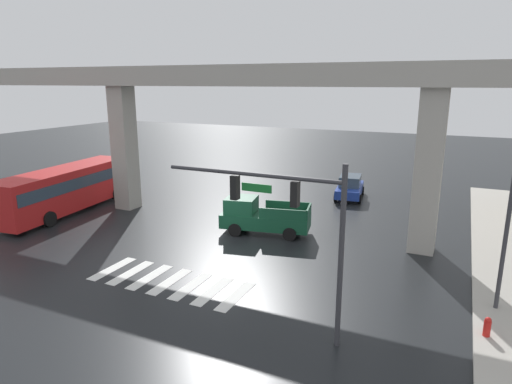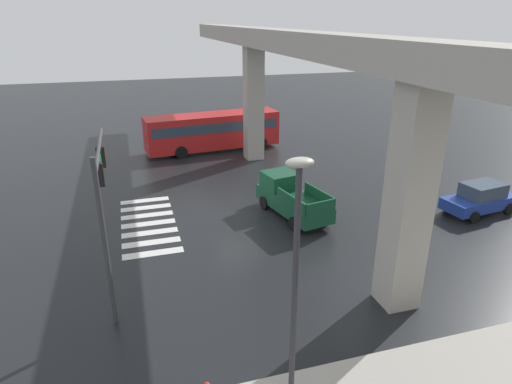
% 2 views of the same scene
% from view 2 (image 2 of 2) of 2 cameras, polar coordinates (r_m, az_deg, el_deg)
% --- Properties ---
extents(ground_plane, '(120.00, 120.00, 0.00)m').
position_cam_2_polar(ground_plane, '(24.72, -2.33, -2.71)').
color(ground_plane, black).
extents(crosswalk_stripes, '(7.15, 2.80, 0.01)m').
position_cam_2_polar(crosswalk_stripes, '(24.12, -13.75, -4.00)').
color(crosswalk_stripes, silver).
rests_on(crosswalk_stripes, ground).
extents(elevated_overpass, '(52.64, 1.98, 9.56)m').
position_cam_2_polar(elevated_overpass, '(23.80, 6.51, 16.43)').
color(elevated_overpass, '#ADA89E').
rests_on(elevated_overpass, ground).
extents(pickup_truck, '(5.37, 2.87, 2.08)m').
position_cam_2_polar(pickup_truck, '(24.28, 4.48, -0.69)').
color(pickup_truck, '#14472D').
rests_on(pickup_truck, ground).
extents(city_bus, '(3.68, 11.01, 2.99)m').
position_cam_2_polar(city_bus, '(36.26, -5.61, 8.05)').
color(city_bus, red).
rests_on(city_bus, ground).
extents(sedan_blue, '(2.39, 4.50, 1.72)m').
position_cam_2_polar(sedan_blue, '(27.44, 27.06, -0.72)').
color(sedan_blue, '#1E3899').
rests_on(sedan_blue, ground).
extents(traffic_signal_mast, '(6.49, 0.32, 6.20)m').
position_cam_2_polar(traffic_signal_mast, '(16.65, -19.35, -0.04)').
color(traffic_signal_mast, '#38383D').
rests_on(traffic_signal_mast, ground).
extents(street_lamp_near_corner, '(0.44, 0.70, 7.24)m').
position_cam_2_polar(street_lamp_near_corner, '(11.16, 5.19, -8.81)').
color(street_lamp_near_corner, '#38383D').
rests_on(street_lamp_near_corner, ground).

